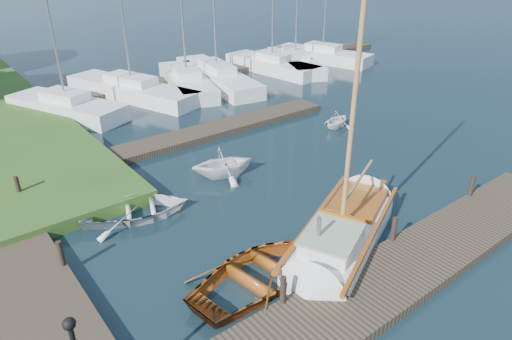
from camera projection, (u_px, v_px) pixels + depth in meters
ground at (256, 199)px, 17.04m from camera, size 160.00×160.00×0.00m
near_dock at (387, 279)px, 12.73m from camera, size 18.00×2.20×0.30m
left_dock at (11, 249)px, 14.01m from camera, size 2.20×18.00×0.30m
far_dock at (208, 132)px, 22.67m from camera, size 14.00×1.60×0.30m
pontoon at (231, 69)px, 33.77m from camera, size 30.00×1.60×0.30m
mooring_post_1 at (283, 290)px, 11.55m from camera, size 0.16×0.16×0.80m
mooring_post_2 at (394, 229)px, 14.01m from camera, size 0.16×0.16×0.80m
mooring_post_3 at (472, 186)px, 16.48m from camera, size 0.16×0.16×0.80m
mooring_post_4 at (61, 253)px, 12.90m from camera, size 0.16×0.16×0.80m
mooring_post_5 at (18, 186)px, 16.44m from camera, size 0.16×0.16×0.80m
sailboat at (344, 233)px, 14.42m from camera, size 7.31×4.80×9.83m
dinghy at (257, 271)px, 12.61m from camera, size 4.63×3.64×0.87m
tender_a at (135, 207)px, 15.77m from camera, size 4.39×3.78×0.76m
tender_b at (223, 161)px, 18.41m from camera, size 3.15×2.92×1.36m
tender_d at (337, 118)px, 23.38m from camera, size 2.27×2.08×1.01m
marina_boat_0 at (67, 106)px, 24.95m from camera, size 4.96×7.47×10.95m
marina_boat_1 at (132, 89)px, 27.89m from camera, size 5.17×9.64×10.32m
marina_boat_2 at (187, 80)px, 29.58m from camera, size 4.53×8.49×11.43m
marina_boat_3 at (217, 75)px, 30.79m from camera, size 3.79×10.12×10.97m
marina_boat_4 at (272, 64)px, 33.49m from camera, size 3.13×8.01×11.75m
marina_boat_5 at (295, 61)px, 34.34m from camera, size 5.20×8.06×11.85m
marina_boat_6 at (323, 54)px, 36.41m from camera, size 4.36×8.09×9.64m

